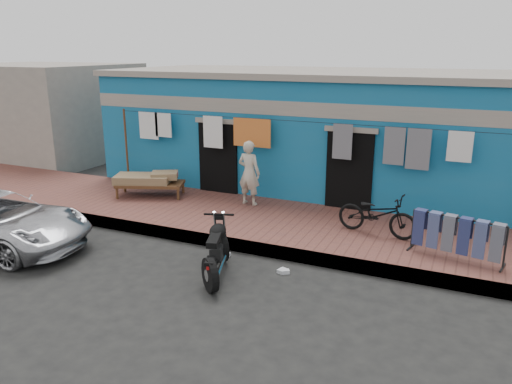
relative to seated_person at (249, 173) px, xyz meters
name	(u,v)px	position (x,y,z in m)	size (l,w,h in m)	color
ground	(209,285)	(0.99, -3.80, -1.04)	(80.00, 80.00, 0.00)	black
sidewalk	(274,224)	(0.99, -0.80, -0.92)	(28.00, 3.00, 0.25)	brown
curb	(247,247)	(0.99, -2.25, -0.92)	(28.00, 0.10, 0.25)	gray
building	(327,130)	(0.99, 3.19, 0.64)	(12.20, 5.20, 3.36)	#136396
neighbor_left	(43,111)	(-10.01, 3.20, 0.66)	(6.00, 5.00, 3.40)	#9E9384
clothesline	(285,141)	(0.74, 0.45, 0.77)	(10.06, 0.06, 2.10)	brown
seated_person	(249,173)	(0.00, 0.00, 0.00)	(0.57, 0.38, 1.58)	beige
bicycle	(377,210)	(3.26, -0.81, -0.26)	(0.58, 1.65, 1.07)	black
motorcycle	(216,249)	(0.92, -3.40, -0.53)	(1.06, 1.68, 1.02)	black
charpoy	(150,185)	(-2.65, -0.39, -0.49)	(1.97, 1.42, 0.60)	brown
jeans_rack	(457,237)	(4.82, -1.43, -0.38)	(1.75, 0.70, 0.82)	black
litter_a	(225,255)	(0.69, -2.60, -1.00)	(0.18, 0.14, 0.08)	silver
litter_b	(285,272)	(2.04, -2.84, -1.01)	(0.14, 0.11, 0.07)	silver
litter_c	(282,271)	(1.98, -2.82, -1.01)	(0.17, 0.14, 0.07)	silver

